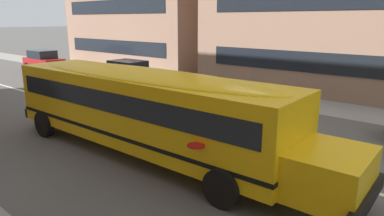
{
  "coord_description": "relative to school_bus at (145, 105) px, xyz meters",
  "views": [
    {
      "loc": [
        5.73,
        -8.74,
        4.12
      ],
      "look_at": [
        -0.9,
        -0.95,
        1.49
      ],
      "focal_mm": 32.17,
      "sensor_mm": 36.0,
      "label": 1
    }
  ],
  "objects": [
    {
      "name": "school_bus",
      "position": [
        0.0,
        0.0,
        0.0
      ],
      "size": [
        11.98,
        2.85,
        2.67
      ],
      "rotation": [
        0.0,
        0.0,
        0.02
      ],
      "color": "yellow",
      "rests_on": "ground_plane"
    },
    {
      "name": "parked_car_grey_by_lamppost",
      "position": [
        -9.21,
        6.94,
        -0.74
      ],
      "size": [
        3.94,
        1.95,
        1.64
      ],
      "rotation": [
        0.0,
        0.0,
        0.02
      ],
      "color": "gray",
      "rests_on": "ground_plane"
    },
    {
      "name": "parked_car_red_near_corner",
      "position": [
        -20.49,
        7.07,
        -0.74
      ],
      "size": [
        3.94,
        1.96,
        1.64
      ],
      "rotation": [
        0.0,
        0.0,
        0.03
      ],
      "color": "maroon",
      "rests_on": "ground_plane"
    },
    {
      "name": "sidewalk_far",
      "position": [
        1.96,
        9.64,
        -1.58
      ],
      "size": [
        120.0,
        3.0,
        0.01
      ],
      "primitive_type": "cube",
      "color": "gray",
      "rests_on": "ground_plane"
    },
    {
      "name": "ground_plane",
      "position": [
        1.96,
        1.9,
        -1.59
      ],
      "size": [
        400.0,
        400.0,
        0.0
      ],
      "primitive_type": "plane",
      "color": "#54514F"
    },
    {
      "name": "lane_centreline",
      "position": [
        1.96,
        1.9,
        -1.58
      ],
      "size": [
        110.0,
        0.16,
        0.01
      ],
      "primitive_type": "cube",
      "color": "silver",
      "rests_on": "ground_plane"
    }
  ]
}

